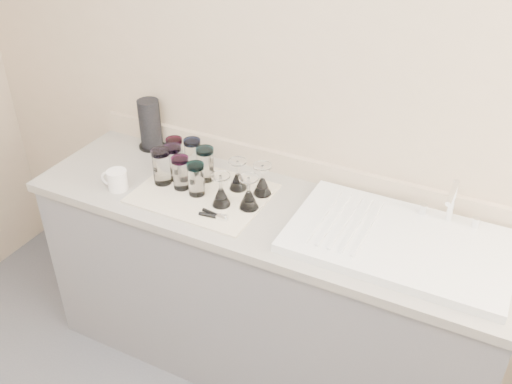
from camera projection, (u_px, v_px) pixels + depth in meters
The scene contains 17 objects.
counter_unit at pixel (266, 289), 2.60m from camera, with size 2.06×0.62×0.90m.
sink_unit at pixel (399, 241), 2.14m from camera, with size 0.82×0.50×0.22m.
dish_towel at pixel (203, 193), 2.44m from camera, with size 0.55×0.42×0.01m, color white.
tumbler_teal at pixel (175, 153), 2.57m from camera, with size 0.07×0.07×0.15m.
tumbler_cyan at pixel (193, 155), 2.56m from camera, with size 0.08×0.08×0.15m.
tumbler_purple at pixel (205, 164), 2.48m from camera, with size 0.08×0.08×0.15m.
tumbler_magenta at pixel (162, 166), 2.46m from camera, with size 0.08×0.08×0.16m.
tumbler_blue at pixel (181, 173), 2.43m from camera, with size 0.07×0.07×0.15m.
tumbler_lavender at pixel (196, 179), 2.39m from camera, with size 0.07×0.07×0.15m.
tumbler_extra at pixel (173, 162), 2.50m from camera, with size 0.08×0.08×0.16m.
goblet_back_left at pixel (238, 179), 2.44m from camera, with size 0.08×0.08×0.14m.
goblet_back_right at pixel (262, 184), 2.40m from camera, with size 0.08×0.08×0.14m.
goblet_front_left at pixel (221, 195), 2.33m from camera, with size 0.08×0.08×0.14m.
goblet_front_right at pixel (249, 197), 2.31m from camera, with size 0.08×0.08×0.15m.
can_opener at pixel (214, 215), 2.28m from camera, with size 0.12×0.05×0.02m.
white_mug at pixel (117, 180), 2.45m from camera, with size 0.13×0.10×0.09m.
paper_towel_roll at pixel (150, 125), 2.73m from camera, with size 0.13×0.13×0.24m.
Camera 1 is at (0.84, -0.55, 2.23)m, focal length 40.00 mm.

